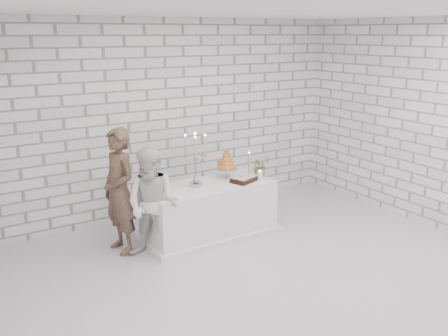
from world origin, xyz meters
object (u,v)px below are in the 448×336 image
at_px(cake_table, 209,210).
at_px(bride, 153,205).
at_px(groom, 119,191).
at_px(candelabra, 196,160).
at_px(croquembouche, 227,163).

xyz_separation_m(cake_table, bride, (-0.96, -0.25, 0.35)).
distance_m(cake_table, groom, 1.32).
bearing_deg(candelabra, bride, -159.46).
distance_m(cake_table, bride, 1.05).
relative_size(cake_table, bride, 1.25).
bearing_deg(croquembouche, cake_table, -159.66).
distance_m(groom, croquembouche, 1.62).
distance_m(groom, candelabra, 1.09).
relative_size(groom, croquembouche, 3.70).
height_order(cake_table, bride, bride).
bearing_deg(groom, bride, 24.63).
xyz_separation_m(groom, bride, (0.27, -0.43, -0.10)).
height_order(candelabra, croquembouche, candelabra).
bearing_deg(croquembouche, bride, -163.57).
distance_m(groom, bride, 0.51).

